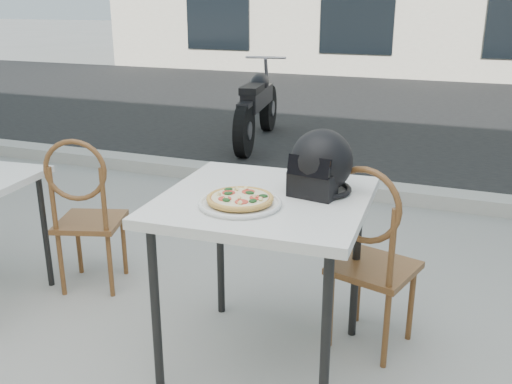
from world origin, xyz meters
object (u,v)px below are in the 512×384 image
(helmet, at_px, (320,165))
(cafe_chair_main, at_px, (369,250))
(cafe_chair_side, at_px, (85,207))
(cafe_table_main, at_px, (264,212))
(plate, at_px, (240,203))
(motorcycle, at_px, (257,107))
(pizza, at_px, (240,198))

(helmet, xyz_separation_m, cafe_chair_main, (0.21, 0.14, -0.42))
(helmet, bearing_deg, cafe_chair_side, -176.73)
(cafe_table_main, distance_m, plate, 0.18)
(cafe_table_main, relative_size, cafe_chair_main, 0.96)
(cafe_table_main, bearing_deg, motorcycle, 111.77)
(motorcycle, bearing_deg, helmet, -74.36)
(pizza, bearing_deg, helmet, 48.33)
(cafe_chair_main, distance_m, cafe_chair_side, 1.61)
(cafe_chair_main, relative_size, motorcycle, 0.49)
(cafe_table_main, height_order, pizza, pizza)
(cafe_chair_side, xyz_separation_m, motorcycle, (-0.43, 3.77, -0.09))
(pizza, distance_m, helmet, 0.39)
(helmet, relative_size, motorcycle, 0.17)
(plate, height_order, helmet, helmet)
(cafe_table_main, relative_size, helmet, 2.82)
(cafe_chair_side, bearing_deg, plate, 140.66)
(helmet, distance_m, cafe_chair_main, 0.49)
(cafe_chair_main, bearing_deg, pizza, 57.57)
(cafe_chair_main, xyz_separation_m, motorcycle, (-2.04, 3.79, -0.10))
(motorcycle, bearing_deg, plate, -78.85)
(cafe_chair_side, relative_size, motorcycle, 0.48)
(pizza, bearing_deg, cafe_chair_main, 42.23)
(plate, relative_size, motorcycle, 0.22)
(helmet, bearing_deg, pizza, -122.10)
(plate, distance_m, pizza, 0.02)
(cafe_table_main, distance_m, motorcycle, 4.39)
(pizza, height_order, cafe_chair_side, cafe_chair_side)
(cafe_chair_main, bearing_deg, plate, 57.58)
(pizza, height_order, cafe_chair_main, cafe_chair_main)
(plate, distance_m, cafe_chair_side, 1.27)
(pizza, distance_m, cafe_chair_side, 1.27)
(cafe_table_main, height_order, cafe_chair_side, cafe_chair_side)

